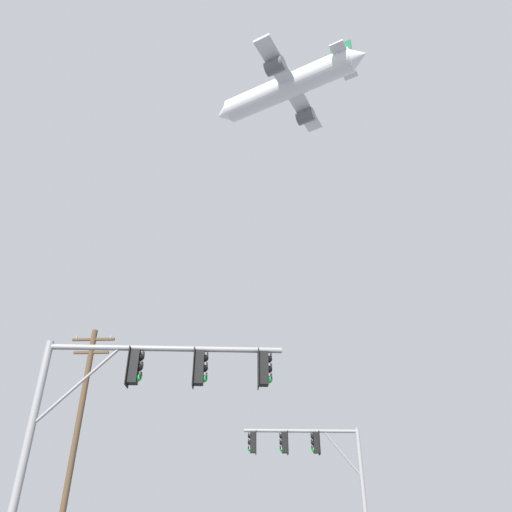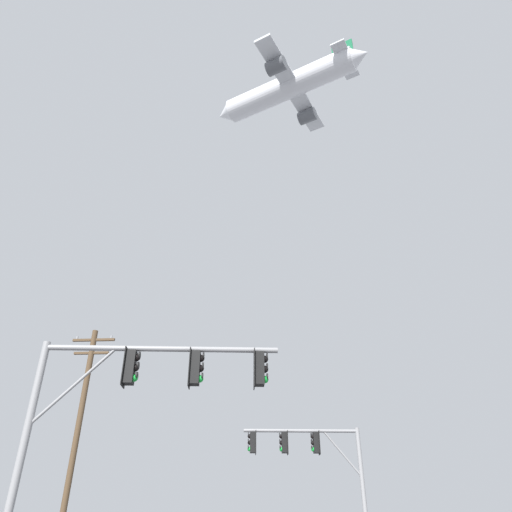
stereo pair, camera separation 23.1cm
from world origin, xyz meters
name	(u,v)px [view 1 (the left image)]	position (x,y,z in m)	size (l,w,h in m)	color
signal_pole_near	(136,394)	(-2.84, 8.49, 4.87)	(6.42, 0.87, 6.27)	gray
signal_pole_far	(314,459)	(2.43, 19.72, 4.64)	(5.44, 0.74, 6.01)	gray
utility_pole	(77,433)	(-8.61, 19.15, 5.74)	(2.20, 0.28, 10.86)	brown
airplane	(287,87)	(2.97, 38.35, 51.08)	(20.07, 15.49, 5.77)	white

